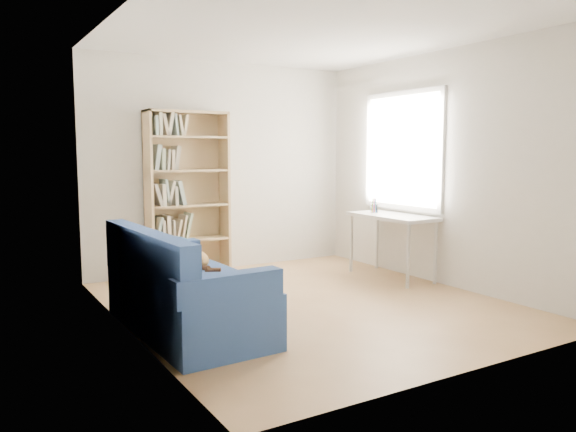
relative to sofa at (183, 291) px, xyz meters
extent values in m
plane|color=#A5784A|center=(1.35, 0.15, -0.33)|extent=(4.00, 4.00, 0.00)
cube|color=silver|center=(1.35, 2.15, 0.97)|extent=(3.50, 0.04, 2.60)
cube|color=silver|center=(1.35, -1.85, 0.97)|extent=(3.50, 0.04, 2.60)
cube|color=silver|center=(-0.40, 0.15, 0.97)|extent=(0.04, 4.00, 2.60)
cube|color=silver|center=(3.10, 0.15, 0.97)|extent=(0.04, 4.00, 2.60)
cube|color=white|center=(1.35, 0.15, 2.27)|extent=(3.50, 4.00, 0.04)
cube|color=white|center=(3.10, 0.75, 1.17)|extent=(0.01, 1.20, 1.30)
cube|color=navy|center=(0.03, -0.03, -0.11)|extent=(0.89, 1.78, 0.44)
cube|color=navy|center=(-0.30, -0.03, 0.32)|extent=(0.22, 1.76, 0.43)
cube|color=navy|center=(0.03, 0.77, 0.20)|extent=(0.83, 0.19, 0.19)
cube|color=navy|center=(0.03, -0.83, 0.20)|extent=(0.83, 0.19, 0.19)
cube|color=navy|center=(0.05, -0.03, 0.13)|extent=(0.87, 1.64, 0.05)
ellipsoid|color=#2C5A90|center=(0.10, 0.47, 0.25)|extent=(0.38, 0.42, 0.28)
ellipsoid|color=#AE6213|center=(0.17, 0.15, 0.23)|extent=(0.22, 0.39, 0.16)
ellipsoid|color=silver|center=(0.22, 0.26, 0.21)|extent=(0.13, 0.17, 0.10)
ellipsoid|color=#33190E|center=(0.14, 0.10, 0.27)|extent=(0.13, 0.20, 0.08)
sphere|color=#AE6213|center=(0.19, 0.43, 0.27)|extent=(0.14, 0.14, 0.14)
cone|color=#AE6213|center=(0.17, 0.46, 0.33)|extent=(0.06, 0.06, 0.07)
cone|color=#AE6213|center=(0.17, 0.40, 0.33)|extent=(0.06, 0.06, 0.07)
cylinder|color=green|center=(0.18, 0.36, 0.25)|extent=(0.11, 0.04, 0.11)
cylinder|color=#33190E|center=(0.15, -0.08, 0.20)|extent=(0.09, 0.16, 0.05)
cube|color=tan|center=(0.34, 1.98, 0.65)|extent=(0.03, 0.31, 1.96)
cube|color=tan|center=(1.29, 1.98, 0.65)|extent=(0.03, 0.31, 1.96)
cube|color=tan|center=(0.81, 1.98, 1.62)|extent=(0.98, 0.31, 0.03)
cube|color=tan|center=(0.81, 1.98, -0.32)|extent=(0.98, 0.31, 0.03)
cube|color=tan|center=(0.81, 2.12, 0.65)|extent=(0.98, 0.02, 1.96)
cube|color=white|center=(2.83, 0.63, 0.40)|extent=(0.51, 1.12, 0.04)
cylinder|color=silver|center=(3.03, 1.14, 0.02)|extent=(0.04, 0.04, 0.71)
cylinder|color=silver|center=(3.03, 0.12, 0.02)|extent=(0.04, 0.04, 0.71)
cylinder|color=silver|center=(2.62, 1.14, 0.02)|extent=(0.04, 0.04, 0.71)
cylinder|color=silver|center=(2.62, 0.12, 0.02)|extent=(0.04, 0.04, 0.71)
cylinder|color=white|center=(2.80, 0.93, 0.47)|extent=(0.09, 0.09, 0.11)
camera|label=1|loc=(-1.59, -4.36, 1.15)|focal=35.00mm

